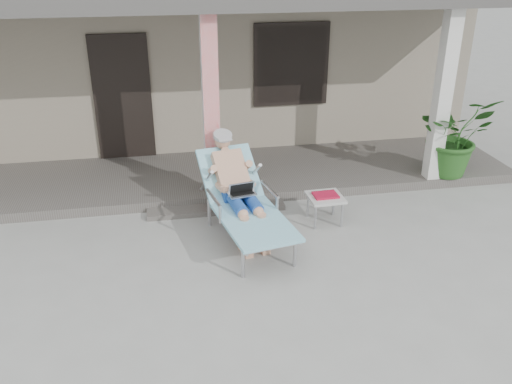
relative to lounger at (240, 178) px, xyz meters
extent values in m
plane|color=#9E9E99|center=(-0.25, -1.13, -0.82)|extent=(60.00, 60.00, 0.00)
cube|color=gray|center=(-0.25, 5.37, 0.68)|extent=(10.00, 5.00, 3.00)
cube|color=black|center=(-1.55, 2.84, 0.38)|extent=(0.95, 0.06, 2.10)
cube|color=black|center=(1.35, 2.84, 0.83)|extent=(1.20, 0.06, 1.30)
cube|color=black|center=(1.35, 2.83, 0.83)|extent=(1.32, 0.05, 1.42)
cube|color=#605B56|center=(-0.25, 1.87, -0.74)|extent=(10.00, 2.00, 0.15)
cube|color=red|center=(-0.25, 1.02, 0.64)|extent=(0.22, 0.22, 2.61)
cube|color=silver|center=(3.25, 1.02, 0.64)|extent=(0.22, 0.22, 2.61)
cube|color=#605B56|center=(-0.25, 0.72, -0.78)|extent=(2.00, 0.30, 0.07)
cylinder|color=#B7B7BC|center=(-0.14, -1.05, -0.62)|extent=(0.05, 0.05, 0.39)
cylinder|color=#B7B7BC|center=(0.51, -0.93, -0.62)|extent=(0.05, 0.05, 0.39)
cylinder|color=#B7B7BC|center=(-0.40, 0.30, -0.62)|extent=(0.05, 0.05, 0.39)
cylinder|color=#B7B7BC|center=(0.26, 0.43, -0.62)|extent=(0.05, 0.05, 0.39)
cube|color=#B7B7BC|center=(0.09, -0.50, -0.41)|extent=(0.89, 1.40, 0.03)
cube|color=#90BBDF|center=(0.09, -0.50, -0.38)|extent=(1.00, 1.46, 0.04)
cube|color=#B7B7BC|center=(-0.08, 0.43, -0.16)|extent=(0.77, 0.73, 0.52)
cube|color=#90BBDF|center=(-0.08, 0.43, -0.12)|extent=(0.88, 0.82, 0.59)
cylinder|color=#ABABAE|center=(-0.14, 0.73, 0.35)|extent=(0.30, 0.30, 0.14)
cube|color=silver|center=(0.01, -0.04, -0.20)|extent=(0.39, 0.31, 0.25)
cube|color=beige|center=(1.20, 0.13, -0.44)|extent=(0.49, 0.49, 0.04)
cylinder|color=#B7B7BC|center=(1.01, -0.06, -0.64)|extent=(0.03, 0.03, 0.36)
cylinder|color=#B7B7BC|center=(1.39, -0.06, -0.64)|extent=(0.03, 0.03, 0.36)
cylinder|color=#B7B7BC|center=(1.01, 0.32, -0.64)|extent=(0.03, 0.03, 0.36)
cylinder|color=#B7B7BC|center=(1.39, 0.32, -0.64)|extent=(0.03, 0.03, 0.36)
cube|color=#B71333|center=(1.20, 0.13, -0.41)|extent=(0.34, 0.26, 0.03)
cube|color=black|center=(1.20, 0.25, -0.41)|extent=(0.33, 0.03, 0.03)
imported|color=#26591E|center=(3.59, 1.12, -0.02)|extent=(1.29, 1.16, 1.29)
camera|label=1|loc=(-0.96, -6.34, 2.76)|focal=38.00mm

